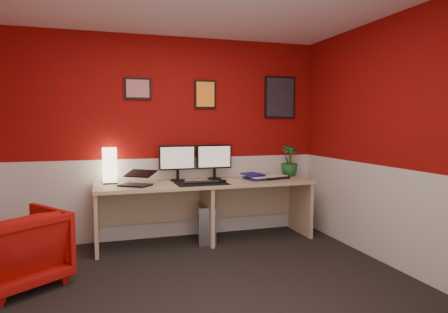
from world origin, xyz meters
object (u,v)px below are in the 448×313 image
at_px(potted_plant, 289,161).
at_px(monitor_left, 177,157).
at_px(zen_tray, 273,177).
at_px(monitor_right, 214,156).
at_px(armchair, 15,249).
at_px(pc_tower, 207,223).
at_px(shoji_lamp, 110,167).
at_px(laptop, 135,176).
at_px(desk, 206,212).

bearing_deg(potted_plant, monitor_left, -179.73).
bearing_deg(zen_tray, monitor_right, 166.70).
bearing_deg(potted_plant, monitor_right, 179.53).
distance_m(zen_tray, armchair, 2.98).
bearing_deg(pc_tower, shoji_lamp, -178.57).
height_order(zen_tray, potted_plant, potted_plant).
relative_size(monitor_left, potted_plant, 1.41).
bearing_deg(pc_tower, laptop, -163.80).
distance_m(zen_tray, potted_plant, 0.40).
bearing_deg(pc_tower, potted_plant, 20.26).
relative_size(shoji_lamp, armchair, 0.54).
bearing_deg(monitor_right, laptop, -165.65).
bearing_deg(laptop, armchair, -108.71).
distance_m(monitor_left, pc_tower, 0.87).
distance_m(potted_plant, pc_tower, 1.40).
bearing_deg(laptop, zen_tray, 40.09).
xyz_separation_m(monitor_left, zen_tray, (1.21, -0.16, -0.28)).
distance_m(potted_plant, armchair, 3.35).
distance_m(monitor_left, armchair, 2.02).
xyz_separation_m(zen_tray, pc_tower, (-0.89, -0.02, -0.52)).
height_order(desk, monitor_right, monitor_right).
height_order(monitor_right, zen_tray, monitor_right).
height_order(laptop, monitor_right, monitor_right).
height_order(shoji_lamp, armchair, shoji_lamp).
bearing_deg(monitor_left, laptop, -155.51).
xyz_separation_m(monitor_left, potted_plant, (1.51, 0.01, -0.08)).
bearing_deg(desk, monitor_left, 148.62).
bearing_deg(desk, pc_tower, 68.54).
bearing_deg(potted_plant, shoji_lamp, 179.48).
height_order(desk, pc_tower, desk).
distance_m(shoji_lamp, monitor_left, 0.80).
relative_size(desk, zen_tray, 7.43).
relative_size(desk, armchair, 3.52).
distance_m(desk, pc_tower, 0.14).
bearing_deg(potted_plant, zen_tray, -151.54).
height_order(laptop, potted_plant, potted_plant).
xyz_separation_m(laptop, zen_tray, (1.74, 0.08, -0.09)).
xyz_separation_m(laptop, armchair, (-1.10, -0.74, -0.50)).
xyz_separation_m(potted_plant, pc_tower, (-1.19, -0.18, -0.71)).
relative_size(monitor_left, zen_tray, 1.66).
distance_m(desk, potted_plant, 1.34).
bearing_deg(potted_plant, desk, -170.62).
bearing_deg(zen_tray, laptop, -177.27).
relative_size(laptop, zen_tray, 0.94).
xyz_separation_m(shoji_lamp, pc_tower, (1.12, -0.20, -0.70)).
bearing_deg(pc_tower, desk, -99.81).
bearing_deg(monitor_right, armchair, -154.65).
height_order(shoji_lamp, zen_tray, shoji_lamp).
bearing_deg(shoji_lamp, monitor_left, -2.03).
height_order(shoji_lamp, laptop, shoji_lamp).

